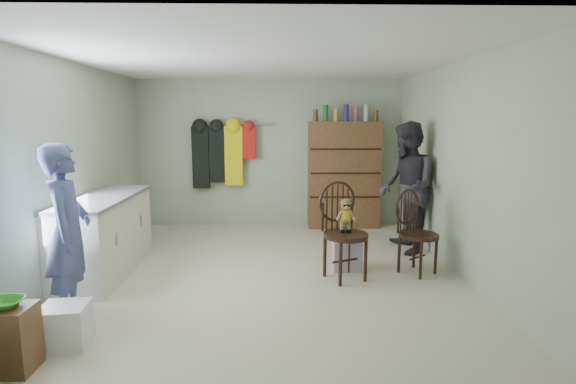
{
  "coord_description": "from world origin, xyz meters",
  "views": [
    {
      "loc": [
        0.12,
        -5.25,
        1.84
      ],
      "look_at": [
        0.25,
        0.2,
        0.95
      ],
      "focal_mm": 28.0,
      "sensor_mm": 36.0,
      "label": 1
    }
  ],
  "objects_px": {
    "chair_far": "(415,229)",
    "counter": "(104,235)",
    "dresser": "(344,174)",
    "chair_front": "(343,225)"
  },
  "relations": [
    {
      "from": "counter",
      "to": "dresser",
      "type": "height_order",
      "value": "dresser"
    },
    {
      "from": "chair_far",
      "to": "chair_front",
      "type": "bearing_deg",
      "value": 153.58
    },
    {
      "from": "chair_front",
      "to": "chair_far",
      "type": "distance_m",
      "value": 0.91
    },
    {
      "from": "chair_far",
      "to": "dresser",
      "type": "xyz_separation_m",
      "value": [
        -0.51,
        2.35,
        0.37
      ]
    },
    {
      "from": "chair_far",
      "to": "counter",
      "type": "bearing_deg",
      "value": 141.81
    },
    {
      "from": "dresser",
      "to": "chair_front",
      "type": "bearing_deg",
      "value": -98.44
    },
    {
      "from": "chair_front",
      "to": "chair_far",
      "type": "relative_size",
      "value": 1.12
    },
    {
      "from": "chair_front",
      "to": "dresser",
      "type": "bearing_deg",
      "value": 57.68
    },
    {
      "from": "counter",
      "to": "dresser",
      "type": "xyz_separation_m",
      "value": [
        3.2,
        2.3,
        0.44
      ]
    },
    {
      "from": "counter",
      "to": "chair_front",
      "type": "xyz_separation_m",
      "value": [
        2.83,
        -0.23,
        0.16
      ]
    }
  ]
}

